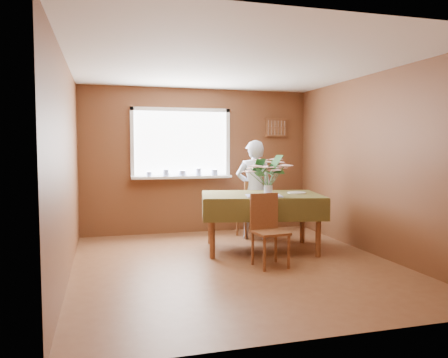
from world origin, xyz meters
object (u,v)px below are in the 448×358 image
object	(u,v)px
seated_woman	(254,190)
flower_bouquet	(268,171)
chair_near	(268,226)
chair_far	(253,206)
dining_table	(261,201)

from	to	relation	value
seated_woman	flower_bouquet	xyz separation A→B (m)	(-0.16, -1.03, 0.36)
chair_near	chair_far	bearing A→B (deg)	70.80
chair_near	dining_table	bearing A→B (deg)	69.42
chair_far	seated_woman	bearing A→B (deg)	73.69
flower_bouquet	chair_far	bearing A→B (deg)	81.07
chair_far	chair_near	distance (m)	1.71
dining_table	seated_woman	distance (m)	0.78
chair_far	chair_near	world-z (taller)	chair_far
chair_far	flower_bouquet	bearing A→B (deg)	75.05
dining_table	flower_bouquet	distance (m)	0.52
dining_table	seated_woman	size ratio (longest dim) A/B	1.18
dining_table	chair_far	distance (m)	0.91
chair_far	flower_bouquet	xyz separation A→B (m)	(-0.18, -1.13, 0.64)
chair_far	seated_woman	size ratio (longest dim) A/B	0.59
dining_table	chair_near	xyz separation A→B (m)	(-0.21, -0.80, -0.22)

